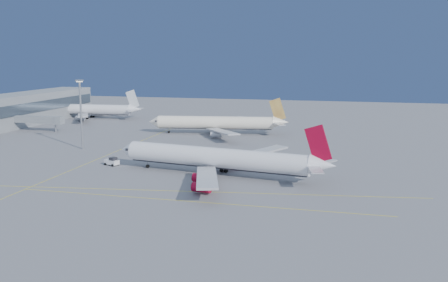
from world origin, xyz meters
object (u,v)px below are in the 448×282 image
airliner_third (90,109)px  light_mast (81,108)px  airliner_virgin (220,159)px  airliner_etihad (218,123)px  pushback_tug (112,161)px

airliner_third → light_mast: (41.13, -79.78, 9.98)m
airliner_virgin → light_mast: 64.87m
airliner_virgin → airliner_etihad: bearing=114.4°
airliner_etihad → airliner_virgin: bearing=-83.4°
light_mast → pushback_tug: bearing=-44.3°
airliner_etihad → light_mast: 60.55m
airliner_third → light_mast: bearing=-66.5°
airliner_etihad → light_mast: size_ratio=2.42×
light_mast → airliner_virgin: bearing=-24.7°
airliner_etihad → pushback_tug: airliner_etihad is taller
airliner_virgin → airliner_third: size_ratio=1.13×
light_mast → airliner_third: bearing=117.3°
airliner_etihad → airliner_third: (-79.98, 34.41, -0.07)m
light_mast → airliner_etihad: bearing=49.4°
airliner_etihad → light_mast: light_mast is taller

